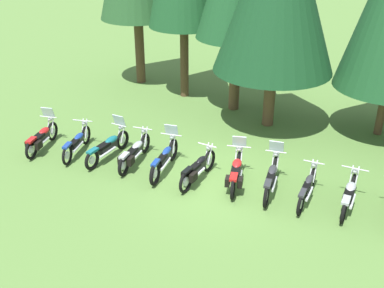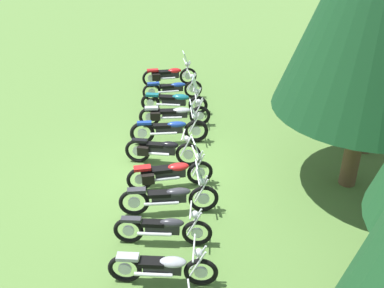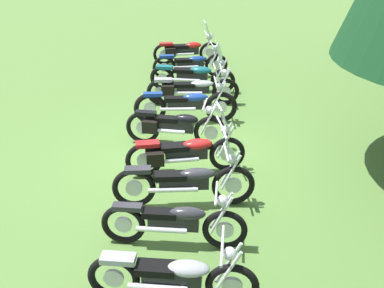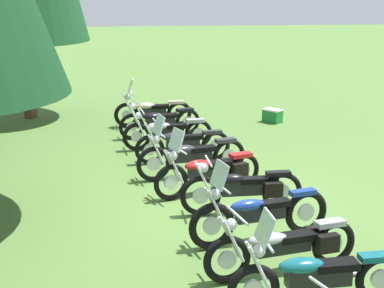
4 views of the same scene
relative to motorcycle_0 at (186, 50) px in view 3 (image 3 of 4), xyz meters
name	(u,v)px [view 3 (image 3 of 4)]	position (x,y,z in m)	size (l,w,h in m)	color
ground_plane	(182,157)	(6.28, 1.39, -0.47)	(80.00, 80.00, 0.00)	#547A38
motorcycle_0	(186,50)	(0.00, 0.00, 0.00)	(0.99, 2.09, 1.36)	black
motorcycle_1	(191,63)	(1.28, 0.45, -0.04)	(1.03, 2.14, 1.00)	black
motorcycle_2	(193,75)	(2.43, 0.78, -0.01)	(0.62, 2.37, 1.35)	black
motorcycle_3	(191,89)	(3.42, 0.93, -0.03)	(0.93, 2.33, 1.00)	black
motorcycle_4	(187,104)	(4.56, 1.10, 0.01)	(0.92, 2.37, 1.39)	black
motorcycle_5	(175,126)	(5.80, 1.12, 0.00)	(0.66, 2.22, 1.02)	black
motorcycle_6	(185,152)	(6.90, 1.60, 0.01)	(1.12, 2.18, 1.36)	black
motorcycle_7	(186,181)	(7.96, 1.87, 0.01)	(0.88, 2.37, 1.38)	black
motorcycle_8	(175,222)	(9.06, 1.97, -0.03)	(0.63, 2.20, 0.99)	black
motorcycle_9	(173,276)	(10.20, 2.24, -0.02)	(0.77, 2.21, 1.00)	black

